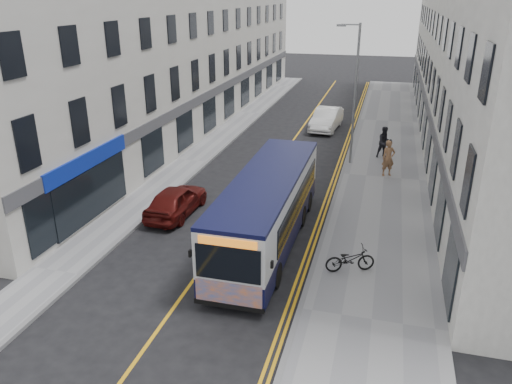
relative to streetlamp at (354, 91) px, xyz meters
The scene contains 17 objects.
ground 15.25m from the streetlamp, 106.58° to the right, with size 140.00×140.00×0.00m, color black.
pavement_east 5.20m from the streetlamp, 43.87° to the right, with size 4.50×64.00×0.12m, color gray.
pavement_west 10.33m from the streetlamp, 167.70° to the right, with size 2.00×64.00×0.12m, color gray.
kerb_east 4.76m from the streetlamp, 94.85° to the right, with size 0.18×64.00×0.13m, color slate.
kerb_west 9.45m from the streetlamp, 166.24° to the right, with size 0.18×64.00×0.13m, color slate.
road_centre_line 6.37m from the streetlamp, 154.37° to the right, with size 0.12×64.00×0.01m, color #EEA815.
road_dbl_yellow_inner 4.85m from the streetlamp, 107.21° to the right, with size 0.10×64.00×0.01m, color #EEA815.
road_dbl_yellow_outer 4.83m from the streetlamp, 101.85° to the right, with size 0.10×64.00×0.01m, color #EEA815.
terrace_east 10.35m from the streetlamp, 43.68° to the left, with size 6.00×46.00×13.00m, color silver.
terrace_west 15.06m from the streetlamp, 152.01° to the left, with size 6.00×46.00×13.00m, color beige.
streetlamp is the anchor object (origin of this frame).
city_bus 11.55m from the streetlamp, 101.80° to the right, with size 2.38×10.17×2.95m.
bicycle 13.10m from the streetlamp, 84.77° to the right, with size 0.63×1.81×0.95m, color black.
pedestrian_near 4.31m from the streetlamp, 37.33° to the right, with size 0.72×0.47×1.98m, color #8A5F3E.
pedestrian_far 4.15m from the streetlamp, 39.13° to the left, with size 0.93×0.72×1.91m, color black.
car_white 8.92m from the streetlamp, 106.87° to the left, with size 1.67×4.79×1.58m, color white.
car_maroon 12.18m from the streetlamp, 127.07° to the right, with size 1.64×4.08×1.39m, color #53100D.
Camera 1 is at (6.10, -14.55, 9.53)m, focal length 35.00 mm.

